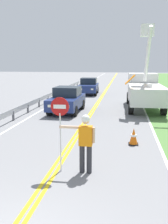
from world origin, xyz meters
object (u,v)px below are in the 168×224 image
object	(u,v)px
flagger_worker	(85,140)
traffic_cone_lead	(134,137)
stop_sign_paddle	(60,118)
oncoming_sedan_nearest	(67,100)
utility_bucket_truck	(144,89)
oncoming_sedan_second	(89,86)

from	to	relation	value
flagger_worker	traffic_cone_lead	size ratio (longest dim) A/B	2.61
stop_sign_paddle	oncoming_sedan_nearest	world-z (taller)	stop_sign_paddle
utility_bucket_truck	oncoming_sedan_nearest	world-z (taller)	utility_bucket_truck
flagger_worker	traffic_cone_lead	bearing A→B (deg)	62.27
flagger_worker	oncoming_sedan_second	world-z (taller)	flagger_worker
flagger_worker	stop_sign_paddle	bearing A→B (deg)	-179.51
oncoming_sedan_nearest	flagger_worker	bearing A→B (deg)	-73.99
flagger_worker	oncoming_sedan_nearest	xyz separation A→B (m)	(-2.67, 9.32, -0.21)
oncoming_sedan_nearest	utility_bucket_truck	bearing A→B (deg)	24.76
traffic_cone_lead	oncoming_sedan_second	bearing A→B (deg)	104.28
stop_sign_paddle	utility_bucket_truck	size ratio (longest dim) A/B	0.34
stop_sign_paddle	traffic_cone_lead	xyz separation A→B (m)	(2.33, 2.98, -1.37)
flagger_worker	stop_sign_paddle	xyz separation A→B (m)	(-0.77, -0.01, 0.66)
stop_sign_paddle	flagger_worker	bearing A→B (deg)	0.49
utility_bucket_truck	oncoming_sedan_nearest	xyz separation A→B (m)	(-5.28, -2.43, -0.60)
oncoming_sedan_nearest	traffic_cone_lead	distance (m)	7.64
stop_sign_paddle	utility_bucket_truck	bearing A→B (deg)	73.99
stop_sign_paddle	oncoming_sedan_nearest	distance (m)	9.56
utility_bucket_truck	oncoming_sedan_second	size ratio (longest dim) A/B	1.64
oncoming_sedan_nearest	oncoming_sedan_second	distance (m)	9.77
utility_bucket_truck	traffic_cone_lead	size ratio (longest dim) A/B	9.77
oncoming_sedan_second	stop_sign_paddle	bearing A→B (deg)	-84.71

